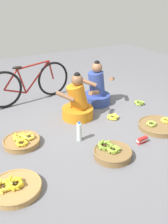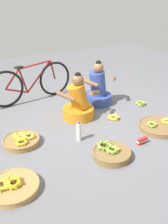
# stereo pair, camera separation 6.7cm
# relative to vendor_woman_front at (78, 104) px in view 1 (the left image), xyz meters

# --- Properties ---
(ground_plane) EXTENTS (10.00, 10.00, 0.00)m
(ground_plane) POSITION_rel_vendor_woman_front_xyz_m (-0.17, -0.30, -0.25)
(ground_plane) COLOR slate
(vendor_woman_front) EXTENTS (0.74, 0.53, 0.79)m
(vendor_woman_front) POSITION_rel_vendor_woman_front_xyz_m (0.00, 0.00, 0.00)
(vendor_woman_front) COLOR orange
(vendor_woman_front) RESTS_ON ground
(vendor_woman_behind) EXTENTS (0.75, 0.52, 0.82)m
(vendor_woman_behind) POSITION_rel_vendor_woman_front_xyz_m (0.59, 0.34, 0.01)
(vendor_woman_behind) COLOR #334793
(vendor_woman_behind) RESTS_ON ground
(bicycle_leaning) EXTENTS (1.69, 0.28, 0.73)m
(bicycle_leaning) POSITION_rel_vendor_woman_front_xyz_m (-0.43, 1.08, 0.11)
(bicycle_leaning) COLOR black
(bicycle_leaning) RESTS_ON ground
(banana_basket_back_right) EXTENTS (0.62, 0.62, 0.14)m
(banana_basket_back_right) POSITION_rel_vendor_woman_front_xyz_m (0.91, -0.95, -0.20)
(banana_basket_back_right) COLOR brown
(banana_basket_back_right) RESTS_ON ground
(banana_basket_front_center) EXTENTS (0.50, 0.50, 0.17)m
(banana_basket_front_center) POSITION_rel_vendor_woman_front_xyz_m (-0.15, -1.19, -0.19)
(banana_basket_front_center) COLOR brown
(banana_basket_front_center) RESTS_ON ground
(banana_basket_front_left) EXTENTS (0.51, 0.51, 0.16)m
(banana_basket_front_left) POSITION_rel_vendor_woman_front_xyz_m (-1.07, -0.34, -0.20)
(banana_basket_front_left) COLOR olive
(banana_basket_front_left) RESTS_ON ground
(banana_basket_near_vendor) EXTENTS (0.56, 0.56, 0.15)m
(banana_basket_near_vendor) POSITION_rel_vendor_woman_front_xyz_m (-1.41, -1.18, -0.20)
(banana_basket_near_vendor) COLOR #A87F47
(banana_basket_near_vendor) RESTS_ON ground
(loose_bananas_front_right) EXTENTS (0.22, 0.23, 0.09)m
(loose_bananas_front_right) POSITION_rel_vendor_woman_front_xyz_m (0.49, -0.33, -0.22)
(loose_bananas_front_right) COLOR yellow
(loose_bananas_front_right) RESTS_ON ground
(loose_bananas_near_bicycle) EXTENTS (0.21, 0.22, 0.09)m
(loose_bananas_near_bicycle) POSITION_rel_vendor_woman_front_xyz_m (1.27, -0.10, -0.22)
(loose_bananas_near_bicycle) COLOR #8CAD38
(loose_bananas_near_bicycle) RESTS_ON ground
(water_bottle) EXTENTS (0.07, 0.07, 0.30)m
(water_bottle) POSITION_rel_vendor_woman_front_xyz_m (-0.33, -0.64, -0.11)
(water_bottle) COLOR silver
(water_bottle) RESTS_ON ground
(packet_carton_stack) EXTENTS (0.17, 0.07, 0.09)m
(packet_carton_stack) POSITION_rel_vendor_woman_front_xyz_m (0.40, -1.14, -0.21)
(packet_carton_stack) COLOR red
(packet_carton_stack) RESTS_ON ground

